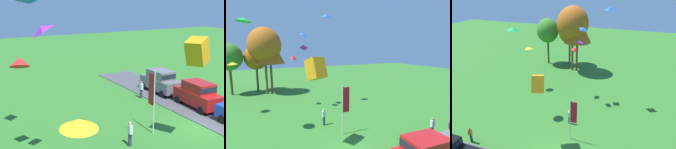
{
  "view_description": "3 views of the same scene",
  "coord_description": "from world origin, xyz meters",
  "views": [
    {
      "loc": [
        -15.77,
        15.89,
        9.5
      ],
      "look_at": [
        2.59,
        5.95,
        4.27
      ],
      "focal_mm": 50.0,
      "sensor_mm": 36.0,
      "label": 1
    },
    {
      "loc": [
        -5.7,
        -9.86,
        7.81
      ],
      "look_at": [
        1.85,
        6.4,
        5.05
      ],
      "focal_mm": 28.0,
      "sensor_mm": 36.0,
      "label": 2
    },
    {
      "loc": [
        6.28,
        -13.47,
        14.83
      ],
      "look_at": [
        -0.83,
        6.78,
        5.54
      ],
      "focal_mm": 35.0,
      "sensor_mm": 36.0,
      "label": 3
    }
  ],
  "objects": [
    {
      "name": "kite_delta_high_right",
      "position": [
        -1.41,
        12.95,
        6.58
      ],
      "size": [
        1.24,
        1.17,
        0.75
      ],
      "primitive_type": "cone",
      "rotation": [
        0.38,
        0.0,
        1.31
      ],
      "color": "red"
    },
    {
      "name": "flag_banner",
      "position": [
        1.19,
        3.5,
        2.9
      ],
      "size": [
        0.71,
        0.08,
        4.59
      ],
      "color": "silver",
      "rests_on": "ground"
    },
    {
      "name": "kite_delta_mid_center",
      "position": [
        -6.51,
        6.61,
        10.07
      ],
      "size": [
        1.79,
        1.78,
        0.46
      ],
      "primitive_type": "cone",
      "rotation": [
        -0.11,
        0.0,
        5.25
      ],
      "color": "green"
    },
    {
      "name": "tree_center_back",
      "position": [
        -9.79,
        23.22,
        6.31
      ],
      "size": [
        4.06,
        4.06,
        8.58
      ],
      "color": "brown",
      "rests_on": "ground"
    },
    {
      "name": "kite_diamond_low_drifter",
      "position": [
        -0.2,
        12.15,
        9.46
      ],
      "size": [
        1.23,
        1.14,
        0.52
      ],
      "primitive_type": "pyramid",
      "rotation": [
        0.24,
        0.0,
        1.15
      ],
      "color": "blue"
    },
    {
      "name": "tree_far_right",
      "position": [
        -4.43,
        21.43,
        8.21
      ],
      "size": [
        5.28,
        5.28,
        11.14
      ],
      "color": "brown",
      "rests_on": "ground"
    },
    {
      "name": "kite_delta_high_left",
      "position": [
        -8.25,
        12.86,
        6.07
      ],
      "size": [
        1.17,
        1.16,
        0.35
      ],
      "primitive_type": "cone",
      "rotation": [
        0.05,
        0.0,
        4.66
      ],
      "color": "yellow"
    },
    {
      "name": "tree_far_left",
      "position": [
        -5.84,
        24.21,
        6.08
      ],
      "size": [
        3.91,
        3.91,
        8.26
      ],
      "color": "brown",
      "rests_on": "ground"
    },
    {
      "name": "person_beside_suv",
      "position": [
        -8.14,
        -0.18,
        0.88
      ],
      "size": [
        0.36,
        0.24,
        1.71
      ],
      "color": "#2D334C",
      "rests_on": "ground"
    },
    {
      "name": "kite_diamond_trailing_tail",
      "position": [
        -0.35,
        11.62,
        7.91
      ],
      "size": [
        1.07,
        1.18,
        0.75
      ],
      "primitive_type": "pyramid",
      "rotation": [
        -0.54,
        0.0,
        5.91
      ],
      "color": "purple"
    },
    {
      "name": "kite_box_over_trees",
      "position": [
        -1.8,
        2.43,
        6.27
      ],
      "size": [
        1.54,
        1.82,
        1.83
      ],
      "primitive_type": "cube",
      "rotation": [
        0.04,
        0.3,
        1.98
      ],
      "color": "orange"
    },
    {
      "name": "kite_diamond_topmost",
      "position": [
        2.77,
        12.12,
        11.93
      ],
      "size": [
        1.19,
        1.04,
        0.47
      ],
      "primitive_type": "pyramid",
      "rotation": [
        -0.1,
        0.0,
        2.93
      ],
      "color": "blue"
    },
    {
      "name": "tree_lone_near",
      "position": [
        -3.63,
        21.49,
        7.45
      ],
      "size": [
        4.64,
        4.64,
        9.81
      ],
      "color": "brown",
      "rests_on": "ground"
    },
    {
      "name": "person_watching_sky",
      "position": [
        0.08,
        5.98,
        0.88
      ],
      "size": [
        0.36,
        0.24,
        1.71
      ],
      "color": "#2D334C",
      "rests_on": "ground"
    }
  ]
}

